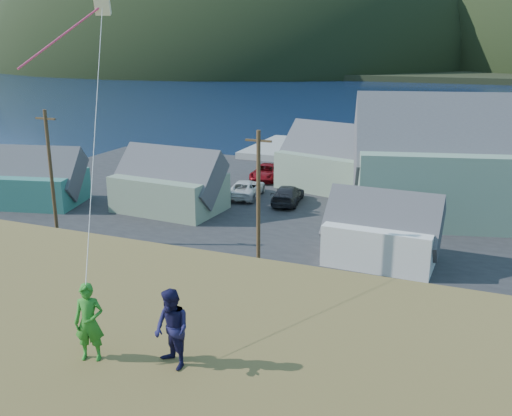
# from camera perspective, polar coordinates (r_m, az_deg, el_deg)

# --- Properties ---
(ground) EXTENTS (900.00, 900.00, 0.00)m
(ground) POSITION_cam_1_polar(r_m,az_deg,el_deg) (32.62, 4.93, -8.76)
(ground) COLOR #0A1638
(ground) RESTS_ON ground
(grass_strip) EXTENTS (110.00, 8.00, 0.10)m
(grass_strip) POSITION_cam_1_polar(r_m,az_deg,el_deg) (30.88, 3.82, -10.16)
(grass_strip) COLOR #4C3D19
(grass_strip) RESTS_ON ground
(waterfront_lot) EXTENTS (72.00, 36.00, 0.12)m
(waterfront_lot) POSITION_cam_1_polar(r_m,az_deg,el_deg) (48.09, 10.96, -0.51)
(waterfront_lot) COLOR #28282B
(waterfront_lot) RESTS_ON ground
(wharf) EXTENTS (26.00, 14.00, 0.90)m
(wharf) POSITION_cam_1_polar(r_m,az_deg,el_deg) (71.07, 9.93, 5.38)
(wharf) COLOR gray
(wharf) RESTS_ON ground
(far_shore) EXTENTS (900.00, 320.00, 2.00)m
(far_shore) POSITION_cam_1_polar(r_m,az_deg,el_deg) (358.61, 21.26, 13.40)
(far_shore) COLOR black
(far_shore) RESTS_ON ground
(shed_teal) EXTENTS (8.89, 7.09, 6.17)m
(shed_teal) POSITION_cam_1_polar(r_m,az_deg,el_deg) (52.72, -21.11, 2.71)
(shed_teal) COLOR #2F6F6D
(shed_teal) RESTS_ON waterfront_lot
(shed_palegreen_near) EXTENTS (9.33, 6.23, 6.50)m
(shed_palegreen_near) POSITION_cam_1_polar(r_m,az_deg,el_deg) (47.80, -8.66, 2.49)
(shed_palegreen_near) COLOR gray
(shed_palegreen_near) RESTS_ON waterfront_lot
(shed_white) EXTENTS (7.32, 4.97, 5.70)m
(shed_white) POSITION_cam_1_polar(r_m,az_deg,el_deg) (37.20, 12.51, -2.20)
(shed_white) COLOR white
(shed_white) RESTS_ON waterfront_lot
(shed_palegreen_far) EXTENTS (12.63, 9.13, 7.66)m
(shed_palegreen_far) POSITION_cam_1_polar(r_m,az_deg,el_deg) (54.47, 8.49, 4.72)
(shed_palegreen_far) COLOR gray
(shed_palegreen_far) RESTS_ON waterfront_lot
(utility_poles) EXTENTS (33.92, 0.24, 9.35)m
(utility_poles) POSITION_cam_1_polar(r_m,az_deg,el_deg) (32.99, 1.97, 0.32)
(utility_poles) COLOR #47331E
(utility_poles) RESTS_ON waterfront_lot
(parked_cars) EXTENTS (18.57, 13.25, 1.57)m
(parked_cars) POSITION_cam_1_polar(r_m,az_deg,el_deg) (53.10, 2.59, 2.34)
(parked_cars) COLOR maroon
(parked_cars) RESTS_ON waterfront_lot
(kite_flyer_green) EXTENTS (0.75, 0.62, 1.76)m
(kite_flyer_green) POSITION_cam_1_polar(r_m,az_deg,el_deg) (12.97, -16.34, -10.90)
(kite_flyer_green) COLOR #277B21
(kite_flyer_green) RESTS_ON hillside
(kite_flyer_navy) EXTENTS (1.06, 0.99, 1.75)m
(kite_flyer_navy) POSITION_cam_1_polar(r_m,az_deg,el_deg) (12.32, -8.42, -11.91)
(kite_flyer_navy) COLOR #191740
(kite_flyer_navy) RESTS_ON hillside
(kite_rig) EXTENTS (2.53, 3.51, 9.54)m
(kite_rig) POSITION_cam_1_polar(r_m,az_deg,el_deg) (18.78, -15.71, 18.26)
(kite_rig) COLOR #FEF4C1
(kite_rig) RESTS_ON ground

